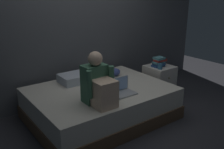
# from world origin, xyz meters

# --- Properties ---
(ground_plane) EXTENTS (8.00, 8.00, 0.00)m
(ground_plane) POSITION_xyz_m (0.00, 0.00, 0.00)
(ground_plane) COLOR #2D2D33
(wall_back) EXTENTS (5.60, 0.10, 2.70)m
(wall_back) POSITION_xyz_m (0.00, 1.20, 1.35)
(wall_back) COLOR #4C4F54
(wall_back) RESTS_ON ground_plane
(bed) EXTENTS (2.00, 1.50, 0.47)m
(bed) POSITION_xyz_m (-0.20, 0.30, 0.23)
(bed) COLOR brown
(bed) RESTS_ON ground_plane
(nightstand) EXTENTS (0.44, 0.46, 0.56)m
(nightstand) POSITION_xyz_m (1.10, 0.36, 0.28)
(nightstand) COLOR beige
(nightstand) RESTS_ON ground_plane
(person_sitting) EXTENTS (0.39, 0.44, 0.66)m
(person_sitting) POSITION_xyz_m (-0.51, -0.12, 0.72)
(person_sitting) COLOR #38664C
(person_sitting) RESTS_ON bed
(laptop) EXTENTS (0.32, 0.23, 0.22)m
(laptop) POSITION_xyz_m (-0.07, -0.04, 0.52)
(laptop) COLOR #9EA0A5
(laptop) RESTS_ON bed
(pillow) EXTENTS (0.56, 0.36, 0.13)m
(pillow) POSITION_xyz_m (-0.32, 0.75, 0.53)
(pillow) COLOR silver
(pillow) RESTS_ON bed
(book_stack) EXTENTS (0.25, 0.16, 0.17)m
(book_stack) POSITION_xyz_m (1.06, 0.35, 0.65)
(book_stack) COLOR #284C84
(book_stack) RESTS_ON nightstand
(mug) EXTENTS (0.08, 0.08, 0.09)m
(mug) POSITION_xyz_m (0.97, 0.24, 0.61)
(mug) COLOR teal
(mug) RESTS_ON nightstand
(clothes_pile) EXTENTS (0.35, 0.29, 0.13)m
(clothes_pile) POSITION_xyz_m (0.23, 0.64, 0.53)
(clothes_pile) COLOR #4C6B56
(clothes_pile) RESTS_ON bed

